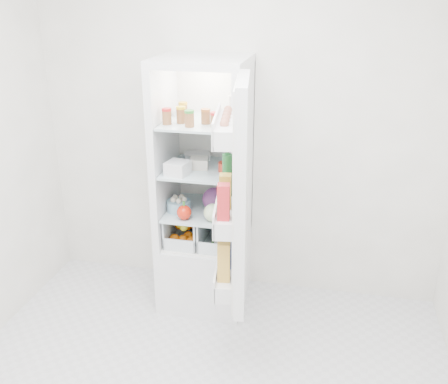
% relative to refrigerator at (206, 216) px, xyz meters
% --- Properties ---
extents(room_walls, '(3.02, 3.02, 2.61)m').
position_rel_refrigerator_xyz_m(room_walls, '(0.20, -1.25, 0.93)').
color(room_walls, beige).
rests_on(room_walls, ground).
extents(refrigerator, '(0.60, 0.60, 1.80)m').
position_rel_refrigerator_xyz_m(refrigerator, '(0.00, 0.00, 0.00)').
color(refrigerator, silver).
rests_on(refrigerator, ground).
extents(shelf_low, '(0.49, 0.53, 0.01)m').
position_rel_refrigerator_xyz_m(shelf_low, '(-0.00, -0.06, 0.07)').
color(shelf_low, silver).
rests_on(shelf_low, refrigerator).
extents(shelf_mid, '(0.49, 0.53, 0.02)m').
position_rel_refrigerator_xyz_m(shelf_mid, '(-0.00, -0.06, 0.38)').
color(shelf_mid, silver).
rests_on(shelf_mid, refrigerator).
extents(shelf_top, '(0.49, 0.53, 0.02)m').
position_rel_refrigerator_xyz_m(shelf_top, '(-0.00, -0.06, 0.71)').
color(shelf_top, silver).
rests_on(shelf_top, refrigerator).
extents(crisper_left, '(0.23, 0.46, 0.22)m').
position_rel_refrigerator_xyz_m(crisper_left, '(-0.12, -0.06, -0.06)').
color(crisper_left, silver).
rests_on(crisper_left, refrigerator).
extents(crisper_right, '(0.23, 0.46, 0.22)m').
position_rel_refrigerator_xyz_m(crisper_right, '(0.12, -0.06, -0.06)').
color(crisper_right, silver).
rests_on(crisper_right, refrigerator).
extents(condiment_jars, '(0.46, 0.32, 0.08)m').
position_rel_refrigerator_xyz_m(condiment_jars, '(-0.02, -0.14, 0.76)').
color(condiment_jars, '#B21919').
rests_on(condiment_jars, shelf_top).
extents(squeeze_bottle, '(0.06, 0.06, 0.17)m').
position_rel_refrigerator_xyz_m(squeeze_bottle, '(0.19, -0.01, 0.81)').
color(squeeze_bottle, white).
rests_on(squeeze_bottle, shelf_top).
extents(tub_white, '(0.16, 0.16, 0.09)m').
position_rel_refrigerator_xyz_m(tub_white, '(-0.13, -0.23, 0.44)').
color(tub_white, silver).
rests_on(tub_white, shelf_mid).
extents(tub_cream, '(0.14, 0.14, 0.07)m').
position_rel_refrigerator_xyz_m(tub_cream, '(-0.03, -0.07, 0.43)').
color(tub_cream, beige).
rests_on(tub_cream, shelf_mid).
extents(tin_red, '(0.12, 0.12, 0.06)m').
position_rel_refrigerator_xyz_m(tin_red, '(0.16, -0.10, 0.42)').
color(tin_red, red).
rests_on(tin_red, shelf_mid).
extents(foil_tray, '(0.21, 0.18, 0.04)m').
position_rel_refrigerator_xyz_m(foil_tray, '(-0.09, 0.12, 0.41)').
color(foil_tray, silver).
rests_on(foil_tray, shelf_mid).
extents(red_cabbage, '(0.17, 0.17, 0.17)m').
position_rel_refrigerator_xyz_m(red_cabbage, '(0.08, -0.06, 0.17)').
color(red_cabbage, '#5B205D').
rests_on(red_cabbage, shelf_low).
extents(bell_pepper, '(0.10, 0.10, 0.10)m').
position_rel_refrigerator_xyz_m(bell_pepper, '(-0.09, -0.26, 0.13)').
color(bell_pepper, red).
rests_on(bell_pepper, shelf_low).
extents(mushroom_bowl, '(0.21, 0.21, 0.08)m').
position_rel_refrigerator_xyz_m(mushroom_bowl, '(-0.16, -0.13, 0.12)').
color(mushroom_bowl, '#7DA7BB').
rests_on(mushroom_bowl, shelf_low).
extents(salad_bag, '(0.12, 0.12, 0.12)m').
position_rel_refrigerator_xyz_m(salad_bag, '(0.11, -0.24, 0.14)').
color(salad_bag, beige).
rests_on(salad_bag, shelf_low).
extents(citrus_pile, '(0.20, 0.31, 0.16)m').
position_rel_refrigerator_xyz_m(citrus_pile, '(-0.12, -0.09, -0.08)').
color(citrus_pile, '#F95A0D').
rests_on(citrus_pile, refrigerator).
extents(veg_pile, '(0.16, 0.30, 0.10)m').
position_rel_refrigerator_xyz_m(veg_pile, '(0.13, -0.06, -0.10)').
color(veg_pile, '#184A19').
rests_on(veg_pile, refrigerator).
extents(fridge_door, '(0.25, 0.60, 1.30)m').
position_rel_refrigerator_xyz_m(fridge_door, '(0.35, -0.63, 0.43)').
color(fridge_door, silver).
rests_on(fridge_door, refrigerator).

